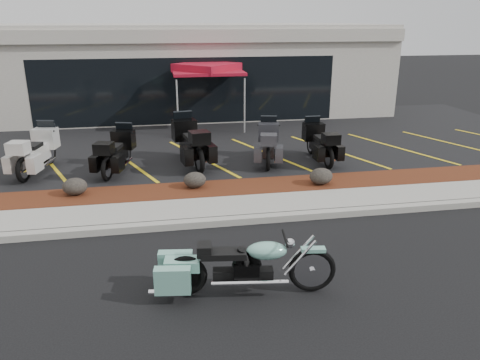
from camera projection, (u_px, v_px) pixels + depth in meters
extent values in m
plane|color=black|center=(229.00, 243.00, 9.34)|extent=(90.00, 90.00, 0.00)
cube|color=gray|center=(223.00, 221.00, 10.15)|extent=(24.00, 0.25, 0.15)
cube|color=gray|center=(218.00, 209.00, 10.81)|extent=(24.00, 1.20, 0.15)
cube|color=#3C120D|center=(212.00, 191.00, 11.92)|extent=(24.00, 1.20, 0.16)
cube|color=black|center=(194.00, 140.00, 16.94)|extent=(26.00, 9.60, 0.15)
cube|color=#9D978E|center=(181.00, 68.00, 22.17)|extent=(18.00, 8.00, 4.00)
cube|color=black|center=(188.00, 91.00, 18.63)|extent=(12.00, 0.06, 2.60)
cube|color=#9D978E|center=(186.00, 36.00, 17.92)|extent=(18.00, 0.30, 0.50)
ellipsoid|color=black|center=(75.00, 186.00, 11.39)|extent=(0.59, 0.50, 0.42)
ellipsoid|color=black|center=(195.00, 180.00, 11.88)|extent=(0.57, 0.48, 0.40)
ellipsoid|color=black|center=(321.00, 176.00, 12.12)|extent=(0.61, 0.51, 0.43)
cone|color=#D43A07|center=(178.00, 131.00, 16.88)|extent=(0.36, 0.36, 0.48)
cylinder|color=silver|center=(173.00, 107.00, 17.11)|extent=(0.06, 0.06, 2.04)
cylinder|color=silver|center=(240.00, 107.00, 17.19)|extent=(0.06, 0.06, 2.04)
cylinder|color=silver|center=(179.00, 96.00, 19.45)|extent=(0.06, 0.06, 2.04)
cylinder|color=silver|center=(238.00, 96.00, 19.53)|extent=(0.06, 0.06, 2.04)
cube|color=maroon|center=(207.00, 71.00, 17.95)|extent=(3.01, 3.01, 0.11)
cube|color=maroon|center=(207.00, 67.00, 17.90)|extent=(2.72, 2.72, 0.31)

